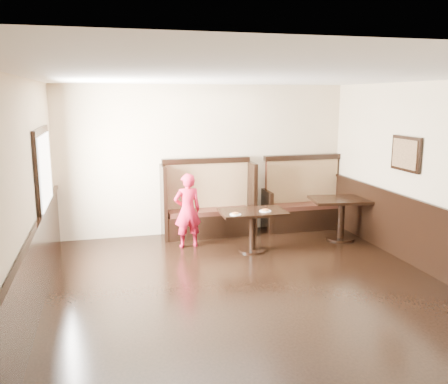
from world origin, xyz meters
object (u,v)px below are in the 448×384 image
object	(u,v)px
booth_main	(208,207)
booth_neighbor	(303,204)
table_neighbor	(341,209)
child	(188,210)
table_main	(253,220)

from	to	relation	value
booth_main	booth_neighbor	bearing A→B (deg)	-0.05
table_neighbor	booth_main	bearing A→B (deg)	166.85
booth_main	booth_neighbor	size ratio (longest dim) A/B	1.06
booth_main	table_neighbor	bearing A→B (deg)	-21.99
booth_main	child	bearing A→B (deg)	-127.42
table_main	table_neighbor	xyz separation A→B (m)	(1.77, 0.23, 0.04)
table_main	booth_main	bearing A→B (deg)	115.59
booth_main	booth_neighbor	xyz separation A→B (m)	(1.95, -0.00, -0.05)
table_main	child	bearing A→B (deg)	155.90
booth_neighbor	table_neighbor	bearing A→B (deg)	-69.90
child	booth_main	bearing A→B (deg)	-131.86
table_main	child	size ratio (longest dim) A/B	0.86
booth_main	booth_neighbor	world-z (taller)	same
booth_neighbor	table_neighbor	xyz separation A→B (m)	(0.34, -0.92, 0.09)
table_neighbor	child	distance (m)	2.81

